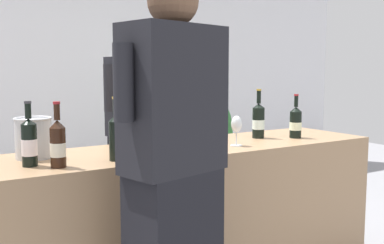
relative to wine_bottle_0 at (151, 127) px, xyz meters
The scene contains 17 objects.
wall_back 2.55m from the wine_bottle_0, 84.22° to the left, with size 8.00×0.10×2.80m, color white.
counter 0.64m from the wine_bottle_0, 19.56° to the right, with size 2.48×0.66×0.92m, color #9E7A56.
wine_bottle_0 is the anchor object (origin of this frame).
wine_bottle_1 0.81m from the wine_bottle_0, ahead, with size 0.08×0.08×0.34m.
wine_bottle_2 0.76m from the wine_bottle_0, 166.85° to the right, with size 0.07×0.07×0.32m.
wine_bottle_3 0.42m from the wine_bottle_0, 141.61° to the right, with size 0.07×0.07×0.33m.
wine_bottle_4 0.69m from the wine_bottle_0, 156.70° to the right, with size 0.08×0.08×0.32m.
wine_bottle_5 1.04m from the wine_bottle_0, ahead, with size 0.08×0.08×0.30m.
wine_bottle_6 0.35m from the wine_bottle_0, ahead, with size 0.07×0.07×0.34m.
wine_bottle_7 0.30m from the wine_bottle_0, 133.62° to the right, with size 0.09×0.09×0.32m.
wine_bottle_8 0.13m from the wine_bottle_0, 16.58° to the left, with size 0.08×0.08×0.31m.
wine_bottle_9 0.20m from the wine_bottle_0, 81.14° to the right, with size 0.07×0.07×0.31m.
wine_glass 0.53m from the wine_bottle_0, 24.90° to the right, with size 0.08×0.08×0.19m.
ice_bucket 0.68m from the wine_bottle_0, behind, with size 0.20×0.20×0.22m.
person_server 0.59m from the wine_bottle_0, 74.19° to the left, with size 0.54×0.33×1.66m.
person_guest 0.80m from the wine_bottle_0, 109.36° to the right, with size 0.59×0.34×1.78m.
potted_shrub 1.62m from the wine_bottle_0, 43.97° to the left, with size 0.56×0.54×1.13m.
Camera 1 is at (-1.44, -2.31, 1.38)m, focal length 41.71 mm.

